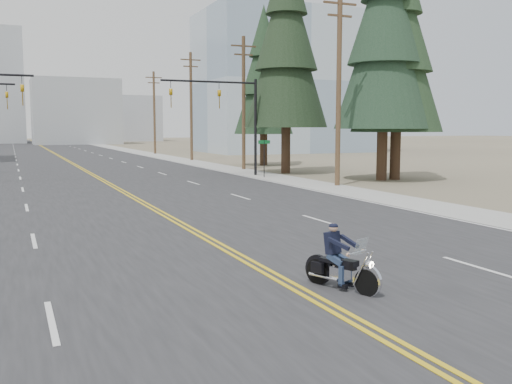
% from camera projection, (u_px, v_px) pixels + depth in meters
% --- Properties ---
extents(ground_plane, '(400.00, 400.00, 0.00)m').
position_uv_depth(ground_plane, '(425.00, 362.00, 8.48)').
color(ground_plane, '#776D56').
rests_on(ground_plane, ground).
extents(road, '(20.00, 200.00, 0.01)m').
position_uv_depth(road, '(58.00, 156.00, 72.36)').
color(road, '#303033').
rests_on(road, ground).
extents(sidewalk_right, '(3.00, 200.00, 0.01)m').
position_uv_depth(sidewalk_right, '(148.00, 154.00, 76.88)').
color(sidewalk_right, '#A5A5A0').
rests_on(sidewalk_right, ground).
extents(traffic_mast_right, '(7.10, 0.26, 7.00)m').
position_uv_depth(traffic_mast_right, '(229.00, 107.00, 40.66)').
color(traffic_mast_right, black).
rests_on(traffic_mast_right, ground).
extents(street_sign, '(0.90, 0.06, 2.62)m').
position_uv_depth(street_sign, '(264.00, 152.00, 39.90)').
color(street_sign, black).
rests_on(street_sign, ground).
extents(utility_pole_b, '(2.20, 0.30, 11.50)m').
position_uv_depth(utility_pole_b, '(339.00, 85.00, 33.71)').
color(utility_pole_b, brown).
rests_on(utility_pole_b, ground).
extents(utility_pole_c, '(2.20, 0.30, 11.00)m').
position_uv_depth(utility_pole_c, '(244.00, 101.00, 47.43)').
color(utility_pole_c, brown).
rests_on(utility_pole_c, ground).
extents(utility_pole_d, '(2.20, 0.30, 11.50)m').
position_uv_depth(utility_pole_d, '(191.00, 105.00, 61.09)').
color(utility_pole_d, brown).
rests_on(utility_pole_d, ground).
extents(utility_pole_e, '(2.20, 0.30, 11.00)m').
position_uv_depth(utility_pole_e, '(154.00, 111.00, 76.64)').
color(utility_pole_e, brown).
rests_on(utility_pole_e, ground).
extents(glass_building, '(24.00, 16.00, 20.00)m').
position_uv_depth(glass_building, '(285.00, 84.00, 83.83)').
color(glass_building, '#9EB5CC').
rests_on(glass_building, ground).
extents(haze_bldg_b, '(18.00, 14.00, 14.00)m').
position_uv_depth(haze_bldg_b, '(76.00, 112.00, 124.92)').
color(haze_bldg_b, '#ADB2B7').
rests_on(haze_bldg_b, ground).
extents(haze_bldg_c, '(16.00, 12.00, 18.00)m').
position_uv_depth(haze_bldg_c, '(236.00, 103.00, 123.59)').
color(haze_bldg_c, '#B7BCC6').
rests_on(haze_bldg_c, ground).
extents(haze_bldg_e, '(14.00, 14.00, 12.00)m').
position_uv_depth(haze_bldg_e, '(131.00, 119.00, 154.53)').
color(haze_bldg_e, '#B7BCC6').
rests_on(haze_bldg_e, ground).
extents(motorcyclist, '(1.39, 1.98, 1.43)m').
position_uv_depth(motorcyclist, '(342.00, 257.00, 12.17)').
color(motorcyclist, black).
rests_on(motorcyclist, ground).
extents(conifer_near, '(6.07, 6.07, 16.07)m').
position_uv_depth(conifer_near, '(398.00, 40.00, 37.60)').
color(conifer_near, '#382619').
rests_on(conifer_near, ground).
extents(conifer_mid, '(6.42, 6.42, 17.11)m').
position_uv_depth(conifer_mid, '(385.00, 30.00, 37.01)').
color(conifer_mid, '#382619').
rests_on(conifer_mid, ground).
extents(conifer_tall, '(6.34, 6.34, 17.60)m').
position_uv_depth(conifer_tall, '(286.00, 40.00, 42.97)').
color(conifer_tall, '#382619').
rests_on(conifer_tall, ground).
extents(conifer_far, '(5.48, 5.48, 14.67)m').
position_uv_depth(conifer_far, '(264.00, 74.00, 52.53)').
color(conifer_far, '#382619').
rests_on(conifer_far, ground).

